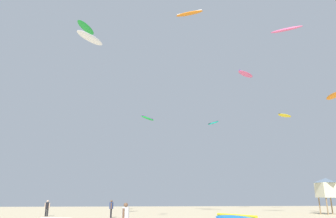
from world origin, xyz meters
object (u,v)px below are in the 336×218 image
person_midground (47,207)px  kite_aloft_9 (189,13)px  lifeguard_tower (327,187)px  kite_aloft_8 (213,123)px  kite_aloft_2 (334,96)px  kite_aloft_6 (286,29)px  kite_aloft_1 (246,74)px  kite_aloft_5 (285,116)px  kite_aloft_0 (147,118)px  person_foreground (125,217)px  person_left (111,207)px  kite_aloft_7 (90,38)px  kite_aloft_3 (86,28)px  kite_grounded_mid (236,218)px

person_midground → kite_aloft_9: (15.33, -2.23, 22.94)m
lifeguard_tower → kite_aloft_9: kite_aloft_9 is taller
kite_aloft_8 → kite_aloft_2: bearing=-37.6°
lifeguard_tower → kite_aloft_2: size_ratio=1.44×
kite_aloft_6 → kite_aloft_8: kite_aloft_6 is taller
kite_aloft_1 → kite_aloft_5: size_ratio=1.13×
person_midground → kite_aloft_0: (10.30, -5.50, 8.57)m
person_foreground → person_left: (-1.98, 15.10, 0.01)m
kite_aloft_2 → kite_aloft_7: bearing=-174.6°
person_foreground → kite_aloft_2: 29.82m
kite_aloft_1 → kite_aloft_5: kite_aloft_1 is taller
kite_aloft_7 → kite_aloft_1: bearing=35.4°
person_foreground → person_left: size_ratio=0.99×
kite_aloft_1 → kite_aloft_3: kite_aloft_3 is taller
person_midground → kite_aloft_1: bearing=112.7°
kite_grounded_mid → kite_aloft_3: (-14.95, 8.18, 21.64)m
person_midground → kite_aloft_1: 34.72m
person_midground → kite_aloft_9: size_ratio=0.46×
person_foreground → lifeguard_tower: (22.95, 18.67, 2.08)m
kite_aloft_7 → kite_aloft_8: kite_aloft_7 is taller
kite_aloft_8 → kite_aloft_9: (-4.44, -8.07, 11.97)m
kite_aloft_2 → kite_aloft_6: size_ratio=0.85×
person_foreground → person_midground: 20.23m
kite_aloft_6 → kite_aloft_8: size_ratio=1.54×
person_left → kite_aloft_5: (27.04, 16.13, 14.29)m
person_foreground → kite_aloft_5: 42.52m
person_midground → kite_aloft_9: bearing=84.1°
kite_aloft_5 → kite_aloft_8: bearing=-153.0°
kite_aloft_0 → kite_aloft_2: size_ratio=0.68×
person_foreground → kite_grounded_mid: 12.48m
kite_aloft_2 → kite_aloft_3: 30.51m
kite_aloft_3 → kite_aloft_7: 6.69m
kite_aloft_2 → kite_aloft_5: bearing=82.4°
kite_aloft_2 → person_foreground: bearing=-147.2°
kite_aloft_0 → kite_aloft_9: kite_aloft_9 is taller
person_left → kite_aloft_6: kite_aloft_6 is taller
kite_aloft_0 → kite_aloft_8: kite_aloft_8 is taller
person_left → kite_aloft_6: 26.55m
kite_aloft_3 → kite_aloft_6: (22.76, -5.37, -2.16)m
person_left → kite_aloft_2: kite_aloft_2 is taller
lifeguard_tower → kite_aloft_3: 34.83m
kite_grounded_mid → kite_aloft_7: size_ratio=1.46×
person_midground → kite_aloft_5: (34.01, 13.09, 14.31)m
kite_grounded_mid → kite_aloft_2: kite_aloft_2 is taller
kite_aloft_1 → kite_aloft_3: 26.14m
person_midground → kite_aloft_2: (31.81, -3.43, 12.28)m
kite_aloft_0 → kite_aloft_7: size_ratio=0.57×
kite_aloft_5 → kite_aloft_6: bearing=-113.8°
kite_aloft_0 → kite_aloft_6: bearing=-3.3°
person_foreground → kite_aloft_1: bearing=84.0°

